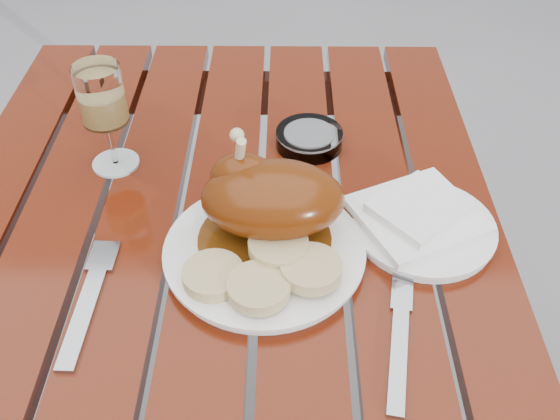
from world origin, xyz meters
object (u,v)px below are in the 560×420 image
at_px(side_plate, 424,228).
at_px(wine_glass, 106,118).
at_px(table, 228,411).
at_px(ashtray, 309,139).
at_px(dinner_plate, 264,252).

bearing_deg(side_plate, wine_glass, 161.99).
bearing_deg(table, side_plate, 11.94).
height_order(table, side_plate, side_plate).
xyz_separation_m(table, ashtray, (0.13, 0.26, 0.39)).
height_order(wine_glass, ashtray, wine_glass).
relative_size(side_plate, ashtray, 1.82).
relative_size(wine_glass, side_plate, 0.87).
bearing_deg(side_plate, dinner_plate, -167.39).
xyz_separation_m(dinner_plate, wine_glass, (-0.24, 0.20, 0.08)).
xyz_separation_m(dinner_plate, ashtray, (0.07, 0.25, 0.00)).
height_order(table, ashtray, ashtray).
height_order(wine_glass, side_plate, wine_glass).
height_order(dinner_plate, wine_glass, wine_glass).
relative_size(dinner_plate, wine_glass, 1.56).
xyz_separation_m(dinner_plate, side_plate, (0.22, 0.05, -0.00)).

